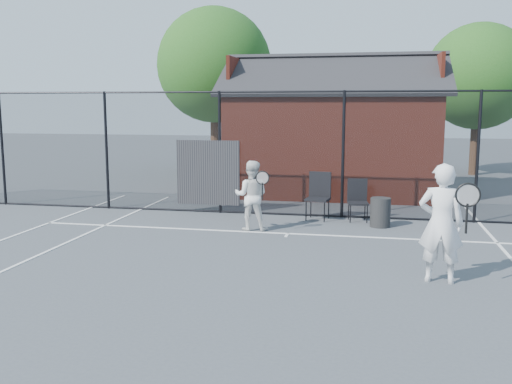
% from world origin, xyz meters
% --- Properties ---
extents(ground, '(80.00, 80.00, 0.00)m').
position_xyz_m(ground, '(0.00, 0.00, 0.00)').
color(ground, '#42474C').
rests_on(ground, ground).
extents(court_lines, '(11.02, 18.00, 0.01)m').
position_xyz_m(court_lines, '(0.00, -1.32, 0.01)').
color(court_lines, silver).
rests_on(court_lines, ground).
extents(fence, '(22.04, 3.00, 3.00)m').
position_xyz_m(fence, '(-0.30, 5.00, 1.45)').
color(fence, black).
rests_on(fence, ground).
extents(clubhouse, '(6.50, 4.36, 4.19)m').
position_xyz_m(clubhouse, '(0.50, 9.00, 1.61)').
color(clubhouse, maroon).
rests_on(clubhouse, ground).
extents(tree_left, '(4.48, 4.48, 6.44)m').
position_xyz_m(tree_left, '(-4.50, 13.50, 4.19)').
color(tree_left, '#352515').
rests_on(tree_left, ground).
extents(tree_right, '(3.97, 3.97, 5.70)m').
position_xyz_m(tree_right, '(5.50, 14.50, 3.71)').
color(tree_right, '#352515').
rests_on(tree_right, ground).
extents(player_front, '(0.83, 0.63, 1.81)m').
position_xyz_m(player_front, '(2.72, 0.23, 0.91)').
color(player_front, white).
rests_on(player_front, ground).
extents(player_back, '(0.83, 0.62, 1.50)m').
position_xyz_m(player_back, '(-0.83, 3.21, 0.75)').
color(player_back, white).
rests_on(player_back, ground).
extents(chair_left, '(0.59, 0.61, 1.08)m').
position_xyz_m(chair_left, '(0.46, 4.60, 0.54)').
color(chair_left, black).
rests_on(chair_left, ground).
extents(chair_right, '(0.52, 0.54, 0.95)m').
position_xyz_m(chair_right, '(1.39, 4.60, 0.47)').
color(chair_right, black).
rests_on(chair_right, ground).
extents(waste_bin, '(0.52, 0.52, 0.64)m').
position_xyz_m(waste_bin, '(1.89, 4.10, 0.32)').
color(waste_bin, black).
rests_on(waste_bin, ground).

